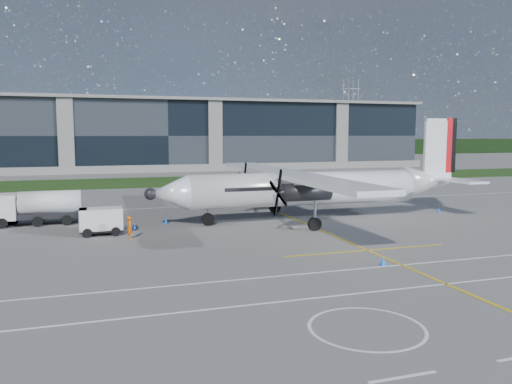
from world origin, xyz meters
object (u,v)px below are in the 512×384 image
pylon_east (350,117)px  safety_cone_tail (439,210)px  fuel_tanker_truck (30,208)px  baggage_tug (101,221)px  ground_crew_person (130,226)px  safety_cone_portwing (383,261)px  safety_cone_nose_stbd (166,221)px  turboprop_aircraft (316,169)px  safety_cone_fwd (134,226)px

pylon_east → safety_cone_tail: bearing=-114.9°
pylon_east → fuel_tanker_truck: pylon_east is taller
pylon_east → baggage_tug: (-99.02, -144.98, -13.97)m
ground_crew_person → safety_cone_portwing: bearing=-127.0°
fuel_tanker_truck → safety_cone_tail: size_ratio=15.54×
baggage_tug → ground_crew_person: baggage_tug is taller
safety_cone_nose_stbd → safety_cone_portwing: same height
pylon_east → safety_cone_nose_stbd: size_ratio=60.00×
turboprop_aircraft → pylon_east: bearing=60.8°
ground_crew_person → safety_cone_tail: ground_crew_person is taller
ground_crew_person → turboprop_aircraft: bearing=-73.3°
safety_cone_fwd → fuel_tanker_truck: bearing=151.1°
safety_cone_fwd → safety_cone_nose_stbd: bearing=29.7°
baggage_tug → turboprop_aircraft: bearing=3.9°
ground_crew_person → safety_cone_portwing: 18.64m
turboprop_aircraft → fuel_tanker_truck: (-24.57, 4.90, -3.23)m
ground_crew_person → baggage_tug: bearing=45.9°
pylon_east → safety_cone_portwing: bearing=-117.5°
turboprop_aircraft → safety_cone_portwing: bearing=-100.0°
safety_cone_nose_stbd → safety_cone_tail: (26.92, -1.70, 0.00)m
safety_cone_fwd → safety_cone_tail: (29.75, -0.08, 0.00)m
ground_crew_person → safety_cone_portwing: ground_crew_person is taller
fuel_tanker_truck → safety_cone_nose_stbd: 11.67m
fuel_tanker_truck → ground_crew_person: (7.84, -8.49, -0.48)m
fuel_tanker_truck → safety_cone_nose_stbd: fuel_tanker_truck is taller
pylon_east → turboprop_aircraft: pylon_east is taller
baggage_tug → safety_cone_nose_stbd: size_ratio=6.88×
safety_cone_nose_stbd → safety_cone_fwd: same height
turboprop_aircraft → ground_crew_person: bearing=-167.9°
safety_cone_portwing → baggage_tug: bearing=137.4°
pylon_east → safety_cone_fwd: (-96.45, -143.41, -14.75)m
ground_crew_person → safety_cone_fwd: ground_crew_person is taller
pylon_east → turboprop_aircraft: (-80.27, -143.69, -10.32)m
ground_crew_person → safety_cone_fwd: 3.97m
ground_crew_person → pylon_east: bearing=-28.7°
fuel_tanker_truck → safety_cone_tail: 38.44m
fuel_tanker_truck → ground_crew_person: size_ratio=3.98×
turboprop_aircraft → baggage_tug: turboprop_aircraft is taller
turboprop_aircraft → safety_cone_fwd: bearing=179.0°
baggage_tug → safety_cone_fwd: 3.10m
pylon_east → safety_cone_tail: (-66.70, -143.49, -14.75)m
safety_cone_nose_stbd → safety_cone_fwd: bearing=-150.3°
pylon_east → safety_cone_tail: 158.92m
baggage_tug → safety_cone_nose_stbd: (5.40, 3.18, -0.78)m
pylon_east → fuel_tanker_truck: bearing=-127.1°
fuel_tanker_truck → baggage_tug: fuel_tanker_truck is taller
baggage_tug → safety_cone_tail: bearing=2.6°
pylon_east → safety_cone_portwing: (-83.08, -159.64, -14.75)m
pylon_east → safety_cone_tail: pylon_east is taller
safety_cone_tail → baggage_tug: bearing=-177.4°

